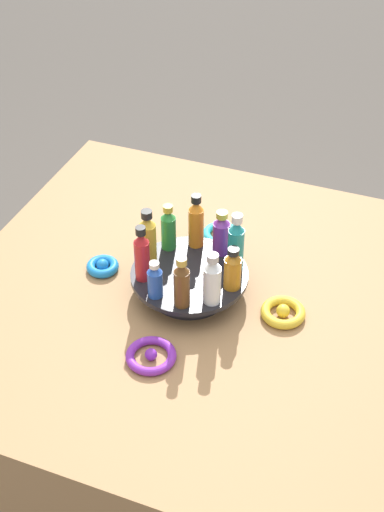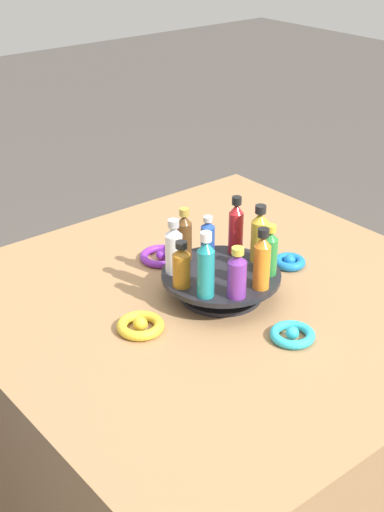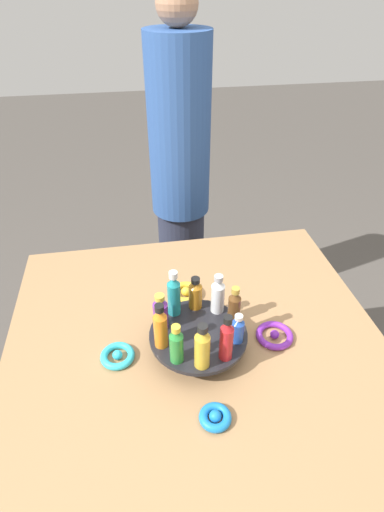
{
  "view_description": "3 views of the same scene",
  "coord_description": "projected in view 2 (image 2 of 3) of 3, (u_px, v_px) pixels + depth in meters",
  "views": [
    {
      "loc": [
        -1.16,
        -0.45,
        1.88
      ],
      "look_at": [
        -0.0,
        -0.01,
        0.87
      ],
      "focal_mm": 50.0,
      "sensor_mm": 36.0,
      "label": 1
    },
    {
      "loc": [
        1.05,
        -0.94,
        1.6
      ],
      "look_at": [
        -0.01,
        -0.08,
        0.89
      ],
      "focal_mm": 50.0,
      "sensor_mm": 36.0,
      "label": 2
    },
    {
      "loc": [
        0.14,
        0.75,
        1.64
      ],
      "look_at": [
        -0.02,
        -0.23,
        0.92
      ],
      "focal_mm": 28.0,
      "sensor_mm": 36.0,
      "label": 3
    }
  ],
  "objects": [
    {
      "name": "bottle_gold",
      "position": [
        259.0,
        236.0,
        1.63
      ],
      "size": [
        0.04,
        0.04,
        0.14
      ],
      "color": "gold",
      "rests_on": "display_stand"
    },
    {
      "name": "bottle_red",
      "position": [
        236.0,
        227.0,
        1.67
      ],
      "size": [
        0.03,
        0.03,
        0.14
      ],
      "color": "#B21E23",
      "rests_on": "display_stand"
    },
    {
      "name": "ribbon_bow_gold",
      "position": [
        142.0,
        326.0,
        1.5
      ],
      "size": [
        0.1,
        0.1,
        0.03
      ],
      "color": "gold",
      "rests_on": "party_table"
    },
    {
      "name": "bottle_brown",
      "position": [
        184.0,
        236.0,
        1.64
      ],
      "size": [
        0.04,
        0.04,
        0.13
      ],
      "color": "brown",
      "rests_on": "display_stand"
    },
    {
      "name": "ribbon_bow_blue",
      "position": [
        288.0,
        261.0,
        1.76
      ],
      "size": [
        0.08,
        0.08,
        0.03
      ],
      "color": "blue",
      "rests_on": "party_table"
    },
    {
      "name": "bottle_purple",
      "position": [
        237.0,
        274.0,
        1.5
      ],
      "size": [
        0.04,
        0.04,
        0.12
      ],
      "color": "#702D93",
      "rests_on": "display_stand"
    },
    {
      "name": "bottle_amber",
      "position": [
        181.0,
        266.0,
        1.54
      ],
      "size": [
        0.04,
        0.04,
        0.11
      ],
      "color": "#AD6B19",
      "rests_on": "display_stand"
    },
    {
      "name": "bottle_teal",
      "position": [
        206.0,
        267.0,
        1.49
      ],
      "size": [
        0.04,
        0.04,
        0.15
      ],
      "color": "teal",
      "rests_on": "display_stand"
    },
    {
      "name": "party_table",
      "position": [
        218.0,
        423.0,
        1.82
      ],
      "size": [
        1.09,
        1.09,
        0.76
      ],
      "color": "#9E754C",
      "rests_on": "ground_plane"
    },
    {
      "name": "ribbon_bow_purple",
      "position": [
        160.0,
        257.0,
        1.79
      ],
      "size": [
        0.11,
        0.11,
        0.03
      ],
      "color": "purple",
      "rests_on": "party_table"
    },
    {
      "name": "bottle_orange",
      "position": [
        262.0,
        261.0,
        1.52
      ],
      "size": [
        0.04,
        0.04,
        0.14
      ],
      "color": "orange",
      "rests_on": "display_stand"
    },
    {
      "name": "display_stand",
      "position": [
        221.0,
        281.0,
        1.62
      ],
      "size": [
        0.27,
        0.27,
        0.06
      ],
      "color": "black",
      "rests_on": "party_table"
    },
    {
      "name": "bottle_blue",
      "position": [
        208.0,
        236.0,
        1.68
      ],
      "size": [
        0.03,
        0.03,
        0.09
      ],
      "color": "#234CAD",
      "rests_on": "display_stand"
    },
    {
      "name": "bottle_green",
      "position": [
        270.0,
        252.0,
        1.58
      ],
      "size": [
        0.04,
        0.04,
        0.12
      ],
      "color": "#288438",
      "rests_on": "display_stand"
    },
    {
      "name": "ribbon_bow_teal",
      "position": [
        294.0,
        334.0,
        1.48
      ],
      "size": [
        0.1,
        0.1,
        0.03
      ],
      "color": "#2DB7CC",
      "rests_on": "party_table"
    },
    {
      "name": "bottle_clear",
      "position": [
        174.0,
        248.0,
        1.59
      ],
      "size": [
        0.04,
        0.04,
        0.13
      ],
      "color": "silver",
      "rests_on": "display_stand"
    }
  ]
}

